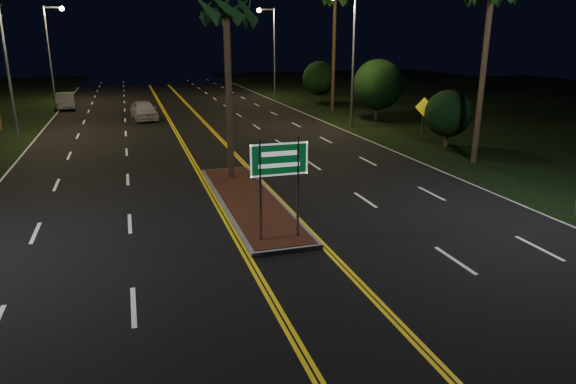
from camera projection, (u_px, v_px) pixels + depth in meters
name	position (u px, v px, depth m)	size (l,w,h in m)	color
ground	(309.00, 281.00, 13.64)	(120.00, 120.00, 0.00)	black
grass_right	(536.00, 110.00, 45.00)	(40.00, 110.00, 0.01)	black
median_island	(249.00, 201.00, 20.01)	(2.25, 10.25, 0.17)	gray
highway_sign	(279.00, 169.00, 15.49)	(1.80, 0.08, 3.20)	gray
streetlight_left_mid	(11.00, 46.00, 30.89)	(1.91, 0.44, 9.00)	gray
streetlight_left_far	(52.00, 43.00, 49.16)	(1.91, 0.44, 9.00)	gray
streetlight_right_mid	(349.00, 45.00, 35.10)	(1.91, 0.44, 9.00)	gray
streetlight_right_far	(271.00, 42.00, 53.37)	(1.91, 0.44, 9.00)	gray
palm_median	(226.00, 10.00, 21.11)	(2.40, 2.40, 8.30)	#382819
shrub_near	(448.00, 114.00, 29.70)	(2.70, 2.70, 3.30)	#382819
shrub_mid	(378.00, 85.00, 38.75)	(3.78, 3.78, 4.62)	#382819
shrub_far	(319.00, 78.00, 49.76)	(3.24, 3.24, 3.96)	#382819
car_near	(144.00, 108.00, 39.82)	(2.21, 5.17, 1.72)	white
car_far	(65.00, 99.00, 45.89)	(2.10, 4.90, 1.63)	#979BA0
warning_sign	(423.00, 113.00, 31.28)	(1.13, 0.16, 2.69)	gray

